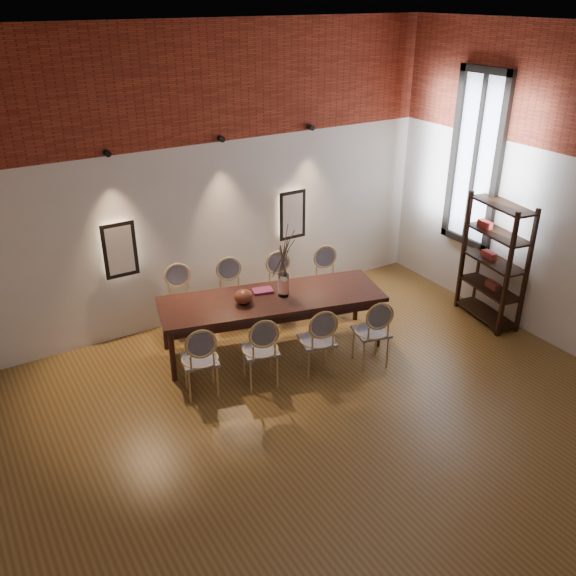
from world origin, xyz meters
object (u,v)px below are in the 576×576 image
chair_near_a (200,359)px  chair_near_d (371,331)px  chair_near_b (260,349)px  chair_far_d (329,282)px  bowl (244,297)px  chair_far_a (181,302)px  book (263,291)px  chair_far_b (233,295)px  dining_table (272,323)px  chair_far_c (282,289)px  vase (284,285)px  shelving_rack (494,261)px  chair_near_c (317,340)px

chair_near_a → chair_near_d: 2.15m
chair_near_a → chair_near_b: (0.70, -0.17, 0.00)m
chair_far_d → chair_near_d: bearing=90.0°
bowl → chair_near_a: bearing=-149.2°
chair_far_a → book: chair_far_a is taller
chair_far_a → chair_far_b: size_ratio=1.00×
dining_table → chair_far_c: chair_far_c is taller
dining_table → chair_near_d: bearing=-34.6°
chair_far_a → bowl: 1.12m
chair_far_a → vase: 1.50m
chair_far_d → vase: size_ratio=3.13×
chair_far_c → shelving_rack: bearing=162.5°
chair_far_a → shelving_rack: 4.36m
chair_far_b → book: size_ratio=3.62×
chair_far_b → vase: (0.32, -0.84, 0.43)m
chair_near_b → chair_far_b: bearing=90.0°
chair_near_c → chair_far_b: (-0.34, 1.61, 0.00)m
bowl → chair_far_d: bearing=14.5°
chair_far_a → book: size_ratio=3.62×
vase → chair_far_d: bearing=24.9°
chair_near_b → chair_near_d: size_ratio=1.00×
chair_far_c → chair_far_d: bearing=-180.0°
chair_near_a → book: bearing=42.8°
dining_table → chair_far_d: size_ratio=3.05×
chair_near_d → book: (-0.89, 1.18, 0.30)m
chair_far_b → shelving_rack: size_ratio=0.52×
shelving_rack → chair_far_c: bearing=157.8°
book → chair_far_b: bearing=103.4°
chair_near_c → vase: vase is taller
chair_far_c → dining_table: bearing=64.2°
chair_near_c → shelving_rack: size_ratio=0.52×
chair_near_d → shelving_rack: bearing=15.8°
vase → book: 0.33m
vase → dining_table: bearing=166.0°
book → shelving_rack: bearing=-19.9°
chair_near_c → chair_far_d: same height
shelving_rack → chair_near_c: bearing=-172.7°
bowl → chair_near_c: bearing=-57.1°
chair_far_a → bowl: (0.48, -0.94, 0.37)m
chair_near_c → shelving_rack: (2.87, -0.11, 0.43)m
chair_far_b → book: 0.69m
chair_far_c → chair_near_a: bearing=45.9°
chair_far_c → bowl: size_ratio=3.92×
chair_near_b → bowl: chair_near_b is taller
chair_near_c → chair_near_a: bearing=180.0°
vase → shelving_rack: 3.02m
bowl → chair_near_d: bearing=-39.4°
chair_near_d → vase: (-0.71, 0.94, 0.43)m
chair_near_c → book: bearing=114.9°
shelving_rack → dining_table: bearing=172.7°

